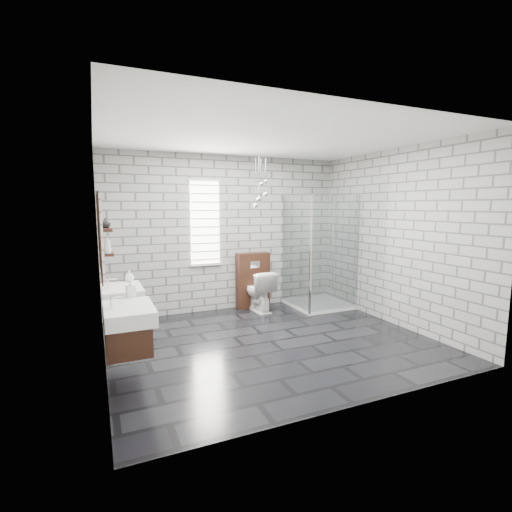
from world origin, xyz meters
TOP-DOWN VIEW (x-y plane):
  - floor at (0.00, 0.00)m, footprint 4.20×3.60m
  - ceiling at (0.00, 0.00)m, footprint 4.20×3.60m
  - wall_back at (0.00, 1.81)m, footprint 4.20×0.02m
  - wall_front at (0.00, -1.81)m, footprint 4.20×0.02m
  - wall_left at (-2.11, 0.00)m, footprint 0.02×3.60m
  - wall_right at (2.11, 0.00)m, footprint 0.02×3.60m
  - vanity_left at (-1.91, -0.59)m, footprint 0.47×0.70m
  - vanity_right at (-1.91, 0.38)m, footprint 0.47×0.70m
  - shelf_lower at (-2.03, -0.05)m, footprint 0.14×0.30m
  - shelf_upper at (-2.03, -0.05)m, footprint 0.14×0.30m
  - window at (-0.40, 1.78)m, footprint 0.56×0.05m
  - cistern_panel at (0.45, 1.70)m, footprint 0.60×0.20m
  - flush_plate at (0.45, 1.60)m, footprint 0.18×0.01m
  - shower_enclosure at (1.50, 1.18)m, footprint 1.00×1.00m
  - pendant_cluster at (0.47, 1.38)m, footprint 0.27×0.23m
  - toilet at (0.45, 1.45)m, footprint 0.44×0.72m
  - soap_bottle_a at (-1.81, -0.21)m, footprint 0.11×0.11m
  - soap_bottle_b at (-1.75, 0.68)m, footprint 0.13×0.13m
  - soap_bottle_c at (-2.02, -0.16)m, footprint 0.10×0.10m
  - vase at (-2.02, 0.04)m, footprint 0.12×0.12m

SIDE VIEW (x-z plane):
  - floor at x=0.00m, z-range -0.02..0.00m
  - toilet at x=0.45m, z-range 0.00..0.71m
  - cistern_panel at x=0.45m, z-range 0.00..1.00m
  - shower_enclosure at x=1.50m, z-range -0.51..1.52m
  - vanity_left at x=-1.91m, z-range -0.03..1.54m
  - vanity_right at x=-1.91m, z-range -0.03..1.54m
  - flush_plate at x=0.45m, z-range 0.74..0.86m
  - soap_bottle_b at x=-1.75m, z-range 0.85..1.00m
  - soap_bottle_a at x=-1.81m, z-range 0.85..1.04m
  - shelf_lower at x=-2.03m, z-range 1.31..1.33m
  - wall_back at x=0.00m, z-range 0.00..2.70m
  - wall_front at x=0.00m, z-range 0.00..2.70m
  - wall_left at x=-2.11m, z-range 0.00..2.70m
  - wall_right at x=2.11m, z-range 0.00..2.70m
  - soap_bottle_c at x=-2.02m, z-range 1.33..1.53m
  - window at x=-0.40m, z-range 0.81..2.29m
  - shelf_upper at x=-2.03m, z-range 1.57..1.59m
  - vase at x=-2.02m, z-range 1.59..1.70m
  - pendant_cluster at x=0.47m, z-range 1.62..2.52m
  - ceiling at x=0.00m, z-range 2.70..2.72m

